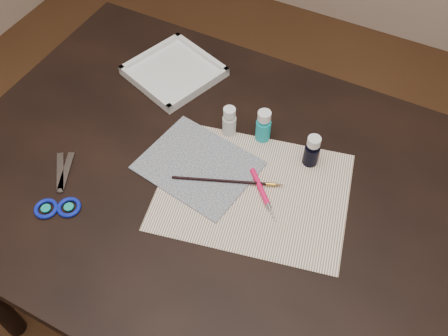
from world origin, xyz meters
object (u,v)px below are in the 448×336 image
at_px(paint_bottle_navy, 312,151).
at_px(paint_bottle_cyan, 263,126).
at_px(scissors, 58,185).
at_px(canvas, 198,165).
at_px(palette_tray, 174,71).
at_px(paint_bottle_white, 229,121).
at_px(paper, 253,191).

bearing_deg(paint_bottle_navy, paint_bottle_cyan, 172.14).
height_order(paint_bottle_navy, scissors, paint_bottle_navy).
relative_size(canvas, palette_tray, 1.20).
distance_m(paint_bottle_navy, palette_tray, 0.46).
relative_size(canvas, paint_bottle_white, 3.09).
bearing_deg(paint_bottle_navy, scissors, -145.88).
bearing_deg(canvas, palette_tray, 130.75).
height_order(paint_bottle_cyan, palette_tray, paint_bottle_cyan).
height_order(paper, palette_tray, palette_tray).
relative_size(paper, paint_bottle_cyan, 4.78).
height_order(paper, paint_bottle_white, paint_bottle_white).
distance_m(paint_bottle_white, scissors, 0.43).
bearing_deg(palette_tray, scissors, -95.63).
xyz_separation_m(paint_bottle_navy, scissors, (-0.49, -0.33, -0.04)).
distance_m(paper, scissors, 0.45).
height_order(paint_bottle_navy, palette_tray, paint_bottle_navy).
bearing_deg(paint_bottle_navy, paper, -121.24).
xyz_separation_m(paint_bottle_white, paint_bottle_navy, (0.21, 0.00, 0.00)).
xyz_separation_m(paper, palette_tray, (-0.36, 0.25, 0.01)).
height_order(paint_bottle_cyan, paint_bottle_navy, paint_bottle_cyan).
distance_m(canvas, scissors, 0.32).
bearing_deg(paint_bottle_cyan, canvas, -122.87).
height_order(paint_bottle_white, paint_bottle_cyan, paint_bottle_cyan).
height_order(canvas, palette_tray, palette_tray).
xyz_separation_m(paper, paint_bottle_navy, (0.08, 0.14, 0.04)).
distance_m(canvas, palette_tray, 0.33).
height_order(paper, canvas, canvas).
distance_m(scissors, palette_tray, 0.45).
bearing_deg(scissors, paper, -103.16).
relative_size(paint_bottle_cyan, palette_tray, 0.42).
xyz_separation_m(paint_bottle_cyan, paint_bottle_navy, (0.13, -0.02, -0.00)).
bearing_deg(canvas, paint_bottle_cyan, 57.13).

